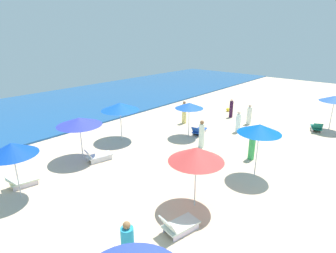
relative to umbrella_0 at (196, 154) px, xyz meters
The scene contains 21 objects.
ocean 19.09m from the umbrella_0, 75.75° to the left, with size 60.00×14.22×0.12m, color #1D5290.
umbrella_0 is the anchor object (origin of this frame).
lounge_chair_0_0 2.57m from the umbrella_0, 163.46° to the right, with size 1.47×0.91×0.77m.
umbrella_1 7.69m from the umbrella_0, 38.66° to the left, with size 1.82×1.82×2.27m.
lounge_chair_1_0 8.44m from the umbrella_0, 33.63° to the left, with size 1.63×0.91×0.65m.
umbrella_2 13.61m from the umbrella_0, ahead, with size 1.94×1.94×2.45m.
lounge_chair_2_0 12.88m from the umbrella_0, ahead, with size 1.43×1.01×0.71m.
umbrella_3 7.17m from the umbrella_0, 126.37° to the left, with size 1.92×1.92×2.43m.
lounge_chair_3_0 7.91m from the umbrella_0, 120.17° to the left, with size 1.36×0.78×0.63m.
umbrella_5 3.87m from the umbrella_0, 11.61° to the right, with size 1.96×1.96×2.60m.
umbrella_6 8.14m from the umbrella_0, 70.37° to the left, with size 2.35×2.35×2.41m.
umbrella_7 7.11m from the umbrella_0, 93.82° to the left, with size 2.34×2.34×2.32m.
lounge_chair_7_0 6.54m from the umbrella_0, 90.79° to the left, with size 1.48×0.90×0.71m.
beachgoer_0 9.41m from the umbrella_0, 17.17° to the left, with size 0.35×0.35×1.48m.
beachgoer_1 6.06m from the umbrella_0, 31.89° to the left, with size 0.45×0.45×1.68m.
beachgoer_2 12.72m from the umbrella_0, 22.39° to the left, with size 0.34×0.34×1.52m.
beachgoer_3 11.48m from the umbrella_0, 15.02° to the left, with size 0.34×0.34×1.50m.
beachgoer_4 10.57m from the umbrella_0, 40.04° to the left, with size 0.45×0.45×1.71m.
beachgoer_5 4.00m from the umbrella_0, behind, with size 0.48×0.48×1.55m.
beachgoer_6 5.65m from the umbrella_0, ahead, with size 0.35×0.35×1.58m.
beach_ball_0 14.50m from the umbrella_0, 24.06° to the left, with size 0.32×0.32×0.32m, color yellow.
Camera 1 is at (-12.36, -0.78, 6.48)m, focal length 29.38 mm.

